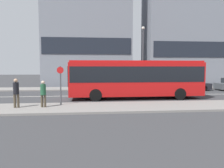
# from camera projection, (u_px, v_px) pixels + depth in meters

# --- Properties ---
(ground_plane) EXTENTS (120.00, 120.00, 0.00)m
(ground_plane) POSITION_uv_depth(u_px,v_px,m) (80.00, 96.00, 20.04)
(ground_plane) COLOR #3A3A3D
(sidewalk_near) EXTENTS (44.00, 3.50, 0.13)m
(sidewalk_near) POSITION_uv_depth(u_px,v_px,m) (75.00, 108.00, 13.84)
(sidewalk_near) COLOR gray
(sidewalk_near) RESTS_ON ground_plane
(sidewalk_far) EXTENTS (44.00, 3.50, 0.13)m
(sidewalk_far) POSITION_uv_depth(u_px,v_px,m) (82.00, 89.00, 26.24)
(sidewalk_far) COLOR gray
(sidewalk_far) RESTS_ON ground_plane
(lane_centerline) EXTENTS (41.80, 0.16, 0.01)m
(lane_centerline) POSITION_uv_depth(u_px,v_px,m) (80.00, 96.00, 20.04)
(lane_centerline) COLOR silver
(lane_centerline) RESTS_ON ground_plane
(apartment_block_left_tower) EXTENTS (12.39, 6.64, 19.91)m
(apartment_block_left_tower) POSITION_uv_depth(u_px,v_px,m) (87.00, 17.00, 32.01)
(apartment_block_left_tower) COLOR gray
(apartment_block_left_tower) RESTS_ON ground_plane
(apartment_block_right_tower) EXTENTS (17.99, 5.84, 18.66)m
(apartment_block_right_tower) POSITION_uv_depth(u_px,v_px,m) (203.00, 23.00, 33.45)
(apartment_block_right_tower) COLOR gray
(apartment_block_right_tower) RESTS_ON ground_plane
(city_bus) EXTENTS (11.00, 2.48, 3.16)m
(city_bus) POSITION_uv_depth(u_px,v_px,m) (136.00, 77.00, 18.24)
(city_bus) COLOR red
(city_bus) RESTS_ON ground_plane
(parked_car_0) EXTENTS (4.61, 1.74, 1.28)m
(parked_car_0) POSITION_uv_depth(u_px,v_px,m) (189.00, 85.00, 24.75)
(parked_car_0) COLOR black
(parked_car_0) RESTS_ON ground_plane
(pedestrian_near_stop) EXTENTS (0.35, 0.34, 1.81)m
(pedestrian_near_stop) POSITION_uv_depth(u_px,v_px,m) (16.00, 91.00, 13.46)
(pedestrian_near_stop) COLOR #4C4233
(pedestrian_near_stop) RESTS_ON sidewalk_near
(pedestrian_down_pavement) EXTENTS (0.35, 0.34, 1.66)m
(pedestrian_down_pavement) POSITION_uv_depth(u_px,v_px,m) (43.00, 92.00, 13.64)
(pedestrian_down_pavement) COLOR #4C4233
(pedestrian_down_pavement) RESTS_ON sidewalk_near
(bus_stop_sign) EXTENTS (0.44, 0.12, 2.58)m
(bus_stop_sign) POSITION_uv_depth(u_px,v_px,m) (61.00, 82.00, 14.45)
(bus_stop_sign) COLOR #4C4C51
(bus_stop_sign) RESTS_ON sidewalk_near
(street_lamp) EXTENTS (0.36, 0.36, 7.25)m
(street_lamp) POSITION_uv_depth(u_px,v_px,m) (143.00, 51.00, 25.74)
(street_lamp) COLOR #4C4C51
(street_lamp) RESTS_ON sidewalk_far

